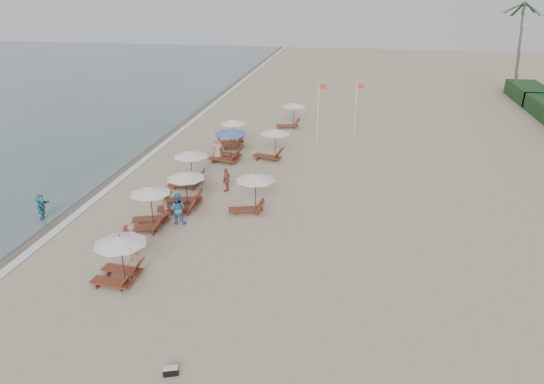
% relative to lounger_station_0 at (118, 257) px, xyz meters
% --- Properties ---
extents(ground, '(160.00, 160.00, 0.00)m').
position_rel_lounger_station_0_xyz_m(ground, '(5.75, 3.77, -1.17)').
color(ground, tan).
rests_on(ground, ground).
extents(wet_sand_band, '(3.20, 140.00, 0.01)m').
position_rel_lounger_station_0_xyz_m(wet_sand_band, '(-6.75, 13.77, -1.17)').
color(wet_sand_band, '#6B5E4C').
rests_on(wet_sand_band, ground).
extents(foam_line, '(0.50, 140.00, 0.02)m').
position_rel_lounger_station_0_xyz_m(foam_line, '(-5.45, 13.77, -1.16)').
color(foam_line, white).
rests_on(foam_line, ground).
extents(lounger_station_0, '(2.49, 2.26, 2.19)m').
position_rel_lounger_station_0_xyz_m(lounger_station_0, '(0.00, 0.00, 0.00)').
color(lounger_station_0, brown).
rests_on(lounger_station_0, ground).
extents(lounger_station_1, '(2.52, 2.32, 2.33)m').
position_rel_lounger_station_0_xyz_m(lounger_station_1, '(-0.79, 4.99, -0.04)').
color(lounger_station_1, brown).
rests_on(lounger_station_1, ground).
extents(lounger_station_2, '(2.71, 2.50, 2.22)m').
position_rel_lounger_station_0_xyz_m(lounger_station_2, '(0.15, 7.59, -0.15)').
color(lounger_station_2, brown).
rests_on(lounger_station_2, ground).
extents(lounger_station_3, '(2.56, 2.26, 2.29)m').
position_rel_lounger_station_0_xyz_m(lounger_station_3, '(-0.67, 11.01, -0.07)').
color(lounger_station_3, brown).
rests_on(lounger_station_3, ground).
extents(lounger_station_4, '(2.79, 2.43, 2.37)m').
position_rel_lounger_station_0_xyz_m(lounger_station_4, '(0.56, 16.03, -0.05)').
color(lounger_station_4, brown).
rests_on(lounger_station_4, ground).
extents(lounger_station_5, '(2.60, 2.43, 2.23)m').
position_rel_lounger_station_0_xyz_m(lounger_station_5, '(-0.03, 19.18, -0.19)').
color(lounger_station_5, brown).
rests_on(lounger_station_5, ground).
extents(inland_station_0, '(2.68, 2.24, 2.22)m').
position_rel_lounger_station_0_xyz_m(inland_station_0, '(4.10, 7.81, 0.23)').
color(inland_station_0, brown).
rests_on(inland_station_0, ground).
extents(inland_station_1, '(2.80, 2.24, 2.22)m').
position_rel_lounger_station_0_xyz_m(inland_station_1, '(3.62, 16.85, 0.16)').
color(inland_station_1, brown).
rests_on(inland_station_1, ground).
extents(inland_station_2, '(2.69, 2.24, 2.22)m').
position_rel_lounger_station_0_xyz_m(inland_station_2, '(3.86, 25.50, 0.22)').
color(inland_station_2, brown).
rests_on(inland_station_2, ground).
extents(beachgoer_near, '(0.69, 0.46, 1.84)m').
position_rel_lounger_station_0_xyz_m(beachgoer_near, '(-0.14, 1.70, -0.25)').
color(beachgoer_near, tan).
rests_on(beachgoer_near, ground).
extents(beachgoer_mid_a, '(0.91, 0.74, 1.73)m').
position_rel_lounger_station_0_xyz_m(beachgoer_mid_a, '(0.55, 5.73, -0.31)').
color(beachgoer_mid_a, teal).
rests_on(beachgoer_mid_a, ground).
extents(beachgoer_mid_b, '(1.06, 1.33, 1.80)m').
position_rel_lounger_station_0_xyz_m(beachgoer_mid_b, '(-0.13, 6.06, -0.27)').
color(beachgoer_mid_b, '#936A4B').
rests_on(beachgoer_mid_b, ground).
extents(beachgoer_far_a, '(0.55, 0.94, 1.50)m').
position_rel_lounger_station_0_xyz_m(beachgoer_far_a, '(1.96, 10.49, -0.42)').
color(beachgoer_far_a, '#AA4C44').
rests_on(beachgoer_far_a, ground).
extents(beachgoer_far_b, '(1.05, 0.98, 1.79)m').
position_rel_lounger_station_0_xyz_m(beachgoer_far_b, '(-0.13, 15.98, -0.27)').
color(beachgoer_far_b, tan).
rests_on(beachgoer_far_b, ground).
extents(waterline_walker, '(0.74, 1.44, 1.48)m').
position_rel_lounger_station_0_xyz_m(waterline_walker, '(-6.84, 4.89, -0.43)').
color(waterline_walker, teal).
rests_on(waterline_walker, ground).
extents(duffel_bag, '(0.56, 0.40, 0.28)m').
position_rel_lounger_station_0_xyz_m(duffel_bag, '(4.11, -4.92, -1.03)').
color(duffel_bag, black).
rests_on(duffel_bag, ground).
extents(flag_pole_near, '(0.59, 0.08, 4.90)m').
position_rel_lounger_station_0_xyz_m(flag_pole_near, '(6.55, 21.43, 1.53)').
color(flag_pole_near, silver).
rests_on(flag_pole_near, ground).
extents(flag_pole_far, '(0.60, 0.08, 4.37)m').
position_rel_lounger_station_0_xyz_m(flag_pole_far, '(9.43, 24.94, 1.25)').
color(flag_pole_far, silver).
rests_on(flag_pole_far, ground).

